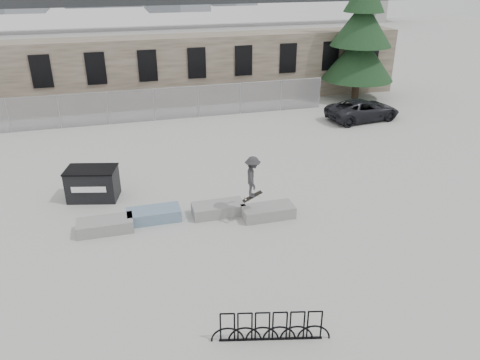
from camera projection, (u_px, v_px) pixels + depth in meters
name	position (u px, v px, depth m)	size (l,w,h in m)	color
ground	(190.00, 217.00, 18.12)	(120.00, 120.00, 0.00)	#A5A5A0
stone_wall	(147.00, 72.00, 31.33)	(36.00, 2.58, 4.50)	brown
chainlink_fence	(154.00, 104.00, 28.59)	(22.06, 0.06, 2.02)	gray
planter_far_left	(105.00, 225.00, 17.05)	(2.00, 0.90, 0.46)	gray
planter_center_left	(154.00, 214.00, 17.78)	(2.00, 0.90, 0.46)	#2E608C
planter_center_right	(218.00, 209.00, 18.19)	(2.00, 0.90, 0.46)	gray
planter_offset	(268.00, 211.00, 18.00)	(2.00, 0.90, 0.46)	gray
dumpster	(93.00, 184.00, 19.25)	(2.27, 1.70, 1.34)	black
bike_rack	(271.00, 327.00, 12.05)	(3.07, 0.77, 0.90)	black
spruce_tree	(362.00, 32.00, 31.79)	(4.94, 4.94, 11.50)	#38281E
suv	(363.00, 110.00, 28.90)	(2.14, 4.65, 1.29)	black
skateboarder	(253.00, 177.00, 17.04)	(0.80, 1.11, 1.74)	#2F2E32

